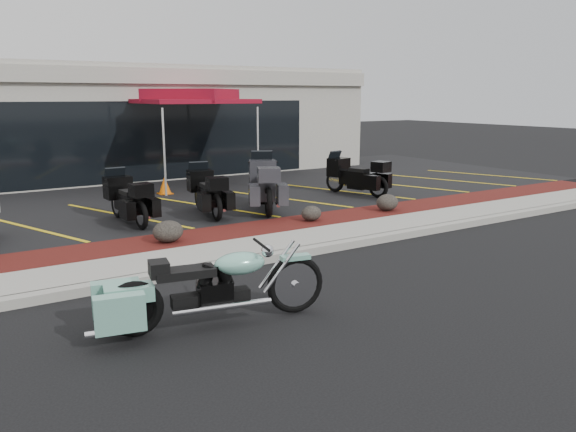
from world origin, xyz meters
TOP-DOWN VIEW (x-y plane):
  - ground at (0.00, 0.00)m, footprint 90.00×90.00m
  - curb at (0.00, 0.90)m, footprint 24.00×0.25m
  - sidewalk at (0.00, 1.60)m, footprint 24.00×1.20m
  - mulch_bed at (0.00, 2.80)m, footprint 24.00×1.20m
  - upper_lot at (0.00, 8.20)m, footprint 26.00×9.60m
  - dealership_building at (0.00, 14.47)m, footprint 18.00×8.16m
  - boulder_left at (-2.21, 2.63)m, footprint 0.60×0.50m
  - boulder_mid at (1.25, 2.73)m, footprint 0.49×0.40m
  - boulder_right at (3.51, 2.69)m, footprint 0.58×0.48m
  - hero_cruiser at (-1.88, -1.45)m, footprint 3.16×1.34m
  - touring_black_front at (-2.40, 5.48)m, footprint 0.92×2.10m
  - touring_black_mid at (-0.36, 5.38)m, footprint 1.09×2.18m
  - touring_grey at (1.36, 5.21)m, footprint 1.86×2.60m
  - touring_black_rear at (4.10, 5.65)m, footprint 1.33×2.26m
  - traffic_cone at (-0.31, 8.04)m, footprint 0.43×0.43m
  - popup_canopy at (1.12, 9.22)m, footprint 3.89×3.89m

SIDE VIEW (x-z plane):
  - ground at x=0.00m, z-range 0.00..0.00m
  - curb at x=0.00m, z-range 0.00..0.15m
  - sidewalk at x=0.00m, z-range 0.00..0.15m
  - upper_lot at x=0.00m, z-range 0.00..0.15m
  - mulch_bed at x=0.00m, z-range 0.00..0.16m
  - boulder_mid at x=1.25m, z-range 0.16..0.50m
  - boulder_right at x=3.51m, z-range 0.16..0.57m
  - boulder_left at x=-2.21m, z-range 0.16..0.59m
  - traffic_cone at x=-0.31m, z-range 0.15..0.67m
  - hero_cruiser at x=-1.88m, z-range 0.00..1.08m
  - touring_black_front at x=-2.40m, z-range 0.15..1.35m
  - touring_black_mid at x=-0.36m, z-range 0.15..1.37m
  - touring_black_rear at x=4.10m, z-range 0.15..1.38m
  - touring_grey at x=1.36m, z-range 0.15..1.57m
  - dealership_building at x=0.00m, z-range 0.01..4.01m
  - popup_canopy at x=1.12m, z-range 1.39..4.42m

